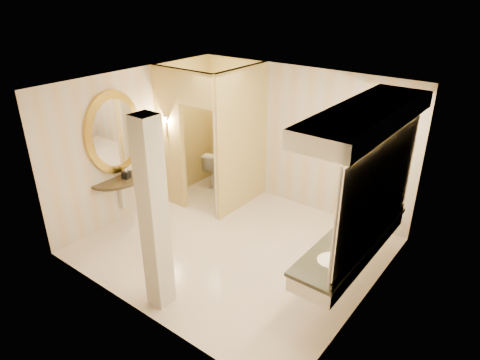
# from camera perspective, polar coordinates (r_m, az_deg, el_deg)

# --- Properties ---
(floor) EXTENTS (4.50, 4.50, 0.00)m
(floor) POSITION_cam_1_polar(r_m,az_deg,el_deg) (7.30, -0.75, -8.81)
(floor) COLOR silver
(floor) RESTS_ON ground
(ceiling) EXTENTS (4.50, 4.50, 0.00)m
(ceiling) POSITION_cam_1_polar(r_m,az_deg,el_deg) (6.20, -0.89, 12.32)
(ceiling) COLOR white
(ceiling) RESTS_ON wall_back
(wall_back) EXTENTS (4.50, 0.02, 2.70)m
(wall_back) POSITION_cam_1_polar(r_m,az_deg,el_deg) (8.19, 7.92, 5.47)
(wall_back) COLOR beige
(wall_back) RESTS_ON floor
(wall_front) EXTENTS (4.50, 0.02, 2.70)m
(wall_front) POSITION_cam_1_polar(r_m,az_deg,el_deg) (5.40, -14.16, -6.11)
(wall_front) COLOR beige
(wall_front) RESTS_ON floor
(wall_left) EXTENTS (0.02, 4.00, 2.70)m
(wall_left) POSITION_cam_1_polar(r_m,az_deg,el_deg) (8.13, -13.42, 4.86)
(wall_left) COLOR beige
(wall_left) RESTS_ON floor
(wall_right) EXTENTS (0.02, 4.00, 2.70)m
(wall_right) POSITION_cam_1_polar(r_m,az_deg,el_deg) (5.68, 17.39, -4.87)
(wall_right) COLOR beige
(wall_right) RESTS_ON floor
(toilet_closet) EXTENTS (1.50, 1.55, 2.70)m
(toilet_closet) POSITION_cam_1_polar(r_m,az_deg,el_deg) (7.98, -2.83, 5.43)
(toilet_closet) COLOR #F5DC80
(toilet_closet) RESTS_ON floor
(wall_sconce) EXTENTS (0.14, 0.14, 0.42)m
(wall_sconce) POSITION_cam_1_polar(r_m,az_deg,el_deg) (8.03, -9.84, 7.83)
(wall_sconce) COLOR #B8913B
(wall_sconce) RESTS_ON toilet_closet
(vanity) EXTENTS (0.75, 2.65, 2.09)m
(vanity) POSITION_cam_1_polar(r_m,az_deg,el_deg) (5.75, 15.81, -1.09)
(vanity) COLOR beige
(vanity) RESTS_ON floor
(console_shelf) EXTENTS (1.14, 1.14, 2.02)m
(console_shelf) POSITION_cam_1_polar(r_m,az_deg,el_deg) (7.80, -16.21, 3.68)
(console_shelf) COLOR black
(console_shelf) RESTS_ON floor
(pillar) EXTENTS (0.28, 0.28, 2.70)m
(pillar) POSITION_cam_1_polar(r_m,az_deg,el_deg) (5.55, -11.42, -4.87)
(pillar) COLOR beige
(pillar) RESTS_ON floor
(tissue_box) EXTENTS (0.16, 0.16, 0.13)m
(tissue_box) POSITION_cam_1_polar(r_m,az_deg,el_deg) (7.85, -14.93, 0.70)
(tissue_box) COLOR black
(tissue_box) RESTS_ON console_shelf
(toilet) EXTENTS (0.63, 0.86, 0.78)m
(toilet) POSITION_cam_1_polar(r_m,az_deg,el_deg) (9.27, -2.87, 1.73)
(toilet) COLOR white
(toilet) RESTS_ON floor
(soap_bottle_a) EXTENTS (0.07, 0.07, 0.14)m
(soap_bottle_a) POSITION_cam_1_polar(r_m,az_deg,el_deg) (5.92, 13.25, -7.59)
(soap_bottle_a) COLOR beige
(soap_bottle_a) RESTS_ON vanity
(soap_bottle_b) EXTENTS (0.09, 0.09, 0.12)m
(soap_bottle_b) POSITION_cam_1_polar(r_m,az_deg,el_deg) (6.16, 14.64, -6.48)
(soap_bottle_b) COLOR silver
(soap_bottle_b) RESTS_ON vanity
(soap_bottle_c) EXTENTS (0.10, 0.10, 0.23)m
(soap_bottle_c) POSITION_cam_1_polar(r_m,az_deg,el_deg) (5.85, 13.00, -7.47)
(soap_bottle_c) COLOR #C6B28C
(soap_bottle_c) RESTS_ON vanity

